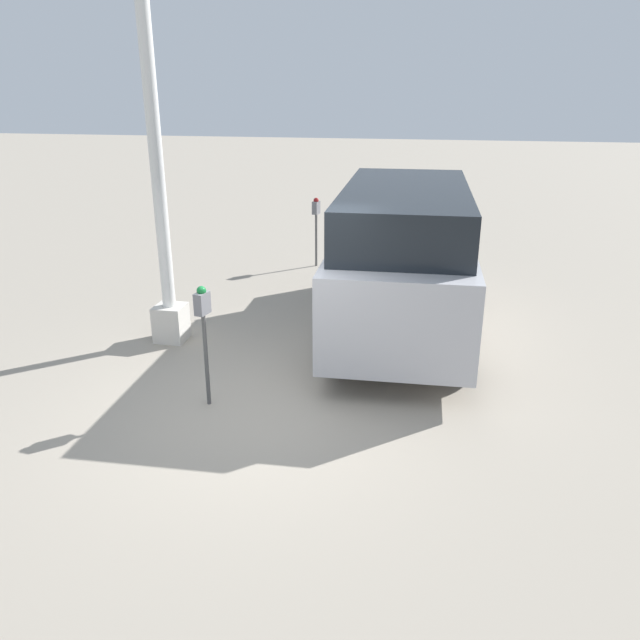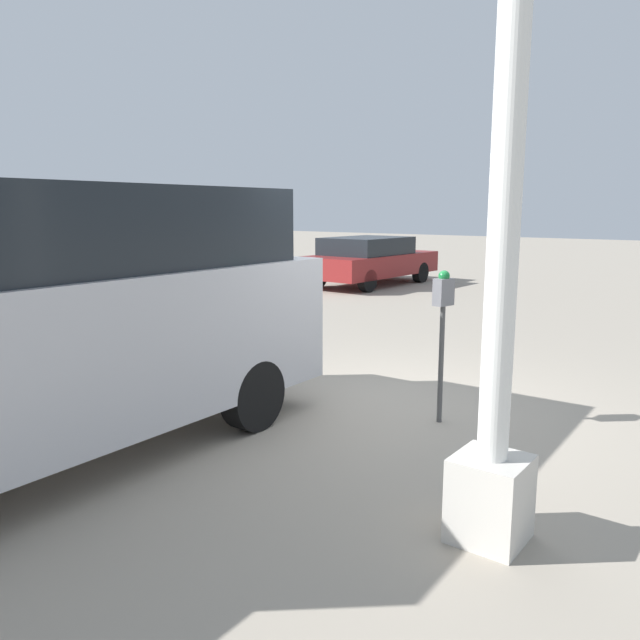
# 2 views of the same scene
# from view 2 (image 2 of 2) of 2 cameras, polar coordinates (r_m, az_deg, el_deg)

# --- Properties ---
(ground_plane) EXTENTS (80.00, 80.00, 0.00)m
(ground_plane) POSITION_cam_2_polar(r_m,az_deg,el_deg) (6.67, 6.22, -8.07)
(ground_plane) COLOR gray
(parking_meter_near) EXTENTS (0.22, 0.15, 1.50)m
(parking_meter_near) POSITION_cam_2_polar(r_m,az_deg,el_deg) (6.09, 11.17, 0.78)
(parking_meter_near) COLOR #4C4C4C
(parking_meter_near) RESTS_ON ground
(lamp_post) EXTENTS (0.44, 0.44, 6.74)m
(lamp_post) POSITION_cam_2_polar(r_m,az_deg,el_deg) (3.85, 16.92, 16.86)
(lamp_post) COLOR beige
(lamp_post) RESTS_ON ground
(parked_van) EXTENTS (5.20, 2.06, 2.26)m
(parked_van) POSITION_cam_2_polar(r_m,az_deg,el_deg) (5.47, -24.16, 0.17)
(parked_van) COLOR #B2B2B7
(parked_van) RESTS_ON ground
(car_distant) EXTENTS (4.35, 1.93, 1.31)m
(car_distant) POSITION_cam_2_polar(r_m,az_deg,el_deg) (17.18, 4.56, 5.53)
(car_distant) COLOR maroon
(car_distant) RESTS_ON ground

